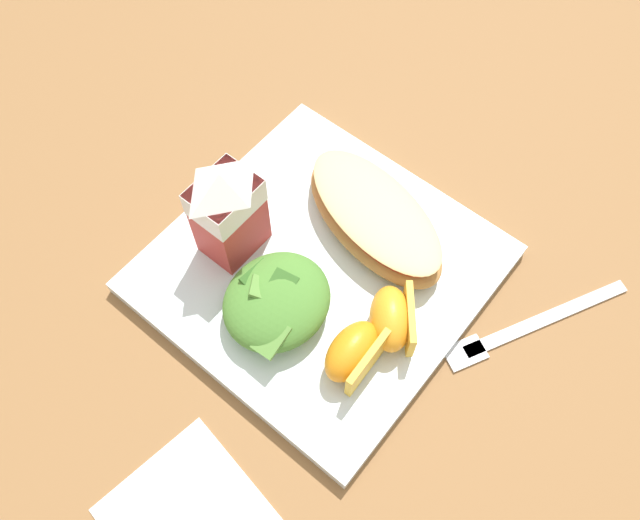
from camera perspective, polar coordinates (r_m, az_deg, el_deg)
The scene contains 9 objects.
ground at distance 0.61m, azimuth -0.00°, elevation -1.15°, with size 3.00×3.00×0.00m, color olive.
white_plate at distance 0.61m, azimuth -0.00°, elevation -0.80°, with size 0.28×0.28×0.02m, color silver.
cheesy_pizza_bread at distance 0.61m, azimuth 4.86°, elevation 3.75°, with size 0.12×0.18×0.04m.
green_salad_pile at distance 0.56m, azimuth -3.55°, elevation -3.89°, with size 0.10×0.09×0.04m.
milk_carton at distance 0.57m, azimuth -8.22°, elevation 4.58°, with size 0.06×0.05×0.11m.
orange_wedge_front at distance 0.54m, azimuth 3.00°, elevation -8.19°, with size 0.06×0.04×0.04m.
orange_wedge_middle at distance 0.56m, azimuth 6.45°, elevation -5.18°, with size 0.07×0.07×0.04m.
paper_napkin at distance 0.56m, azimuth -11.83°, elevation -21.24°, with size 0.11×0.11×0.00m, color white.
metal_fork at distance 0.61m, azimuth 17.54°, elevation -5.77°, with size 0.18×0.10×0.01m.
Camera 1 is at (-0.22, -0.18, 0.55)m, focal length 36.12 mm.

